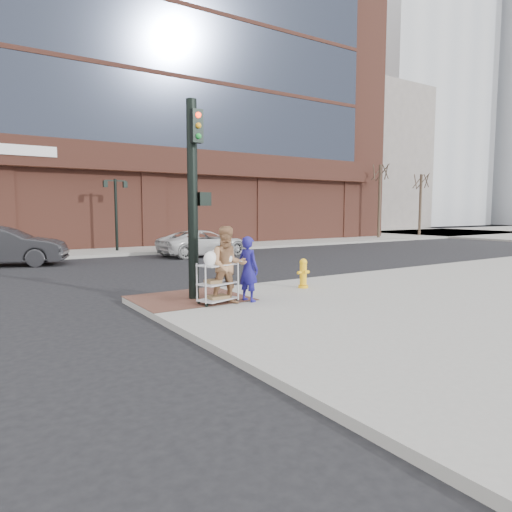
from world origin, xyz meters
TOP-DOWN VIEW (x-y plane):
  - ground at (0.00, 0.00)m, footprint 220.00×220.00m
  - sidewalk_far at (12.50, 32.00)m, footprint 65.00×36.00m
  - brick_curb_ramp at (-0.60, 0.90)m, footprint 2.80×2.40m
  - bank_building at (5.00, 31.00)m, footprint 42.00×26.00m
  - filler_block at (40.00, 38.00)m, footprint 14.00×20.00m
  - bare_tree_a at (24.00, 16.50)m, footprint 1.80×1.80m
  - bare_tree_b at (30.00, 17.00)m, footprint 1.80×1.80m
  - lamp_post at (2.00, 16.00)m, footprint 1.32×0.22m
  - traffic_signal_pole at (-0.48, 0.77)m, footprint 0.61×0.51m
  - woman_blue at (0.49, -0.26)m, footprint 0.53×0.67m
  - pedestrian_tan at (-0.11, -0.29)m, footprint 1.08×0.94m
  - sedan_dark at (-3.95, 12.70)m, footprint 5.54×3.43m
  - minivan_white at (5.42, 11.94)m, footprint 5.07×2.63m
  - utility_cart at (-0.30, -0.11)m, footprint 1.06×0.79m
  - fire_hydrant at (2.88, 0.52)m, footprint 0.41×0.29m

SIDE VIEW (x-z plane):
  - ground at x=0.00m, z-range 0.00..0.00m
  - sidewalk_far at x=12.50m, z-range 0.00..0.15m
  - brick_curb_ramp at x=-0.60m, z-range 0.15..0.16m
  - fire_hydrant at x=2.88m, z-range 0.16..1.02m
  - minivan_white at x=5.42m, z-range 0.00..1.37m
  - utility_cart at x=-0.30m, z-range 0.09..1.40m
  - sedan_dark at x=-3.95m, z-range 0.00..1.72m
  - woman_blue at x=0.49m, z-range 0.15..1.78m
  - pedestrian_tan at x=-0.11m, z-range 0.15..2.04m
  - lamp_post at x=2.00m, z-range 0.62..4.62m
  - traffic_signal_pole at x=-0.48m, z-range 0.33..5.33m
  - bare_tree_b at x=30.00m, z-range 2.44..9.14m
  - bare_tree_a at x=24.00m, z-range 2.67..9.87m
  - filler_block at x=40.00m, z-range 0.00..18.00m
  - bank_building at x=5.00m, z-range 0.15..28.15m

